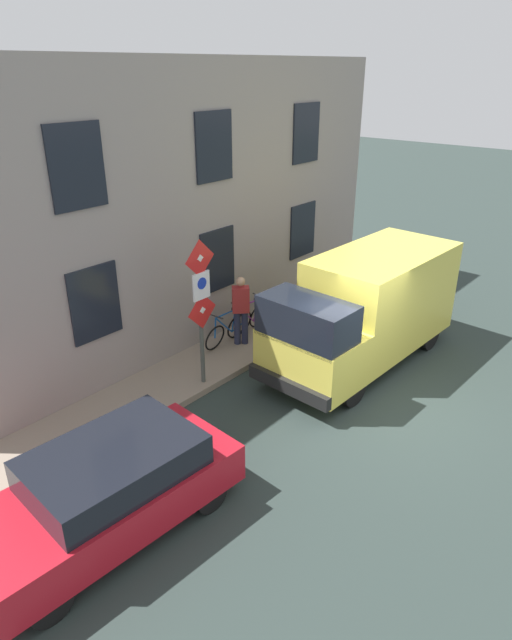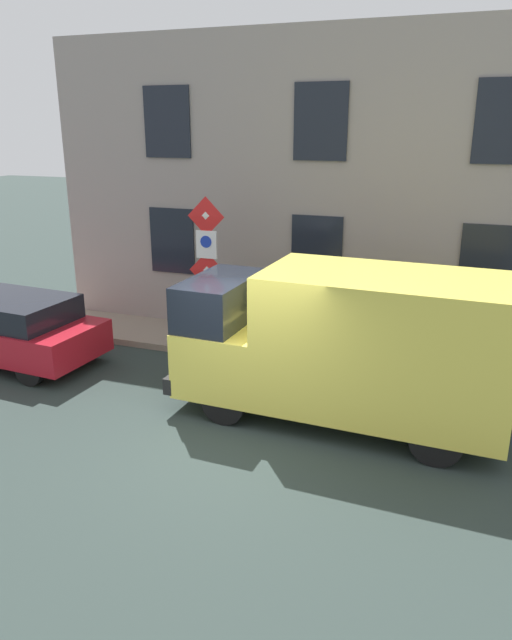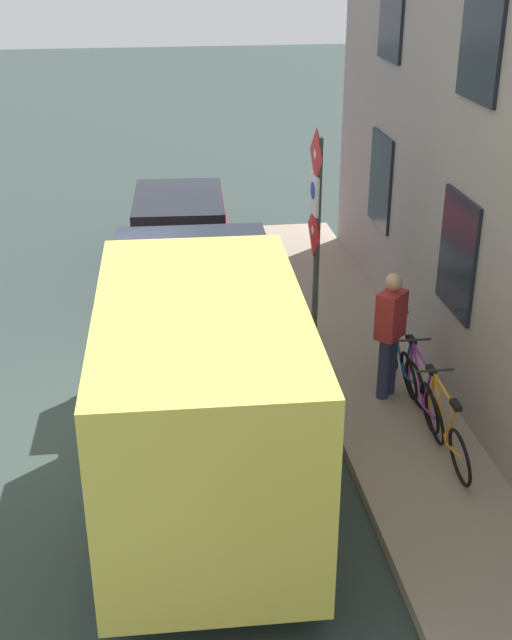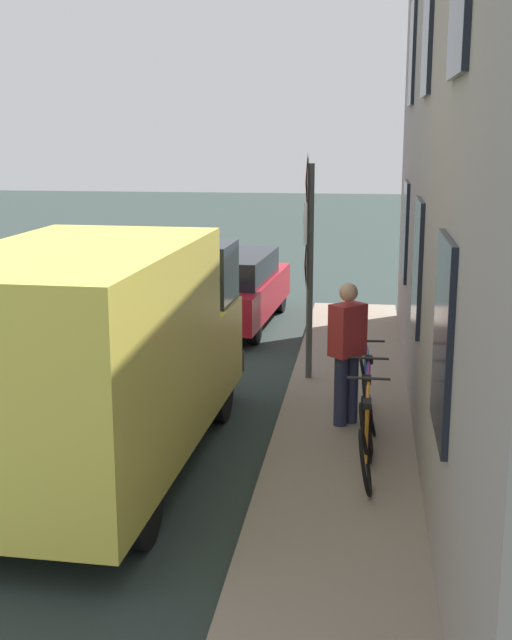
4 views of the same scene
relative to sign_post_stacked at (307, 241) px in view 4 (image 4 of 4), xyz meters
name	(u,v)px [view 4 (image 4 of 4)]	position (x,y,z in m)	size (l,w,h in m)	color
ground_plane	(44,422)	(-3.16, -1.91, -2.10)	(80.00, 80.00, 0.00)	#2A3632
sidewalk_slab	(344,430)	(0.61, -1.91, -2.03)	(1.63, 14.50, 0.14)	gray
building_facade	(456,161)	(1.77, -1.91, 1.16)	(0.75, 12.50, 6.52)	gray
sign_post_stacked	(307,241)	(0.00, 0.00, 0.00)	(0.15, 0.56, 3.05)	#474C47
delivery_van	(101,351)	(-1.91, -3.30, -0.77)	(2.18, 5.40, 2.50)	#E8D64F
parked_hatchback	(227,287)	(-1.76, 3.68, -1.37)	(1.99, 4.10, 1.38)	#AE1623
bicycle_orange	(366,439)	(0.88, -3.33, -1.59)	(0.46, 1.71, 0.89)	black
bicycle_purple	(367,413)	(0.88, -2.51, -1.59)	(0.46, 1.71, 0.89)	black
bicycle_blue	(367,391)	(0.88, -1.70, -1.59)	(0.46, 1.72, 0.89)	black
pedestrian	(347,349)	(0.63, -1.86, -1.03)	(0.46, 0.47, 1.72)	#262B47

